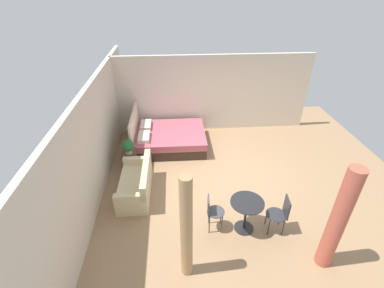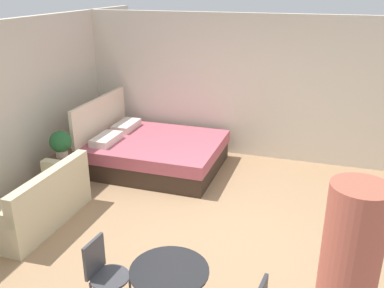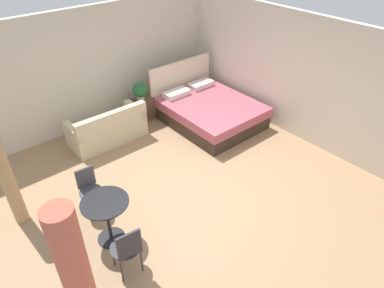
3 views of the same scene
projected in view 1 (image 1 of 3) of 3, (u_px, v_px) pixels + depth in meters
The scene contains 12 objects.
ground_plane at pixel (226, 178), 7.25m from camera, with size 8.68×9.39×0.02m, color #9E7A56.
wall_back at pixel (95, 142), 6.37m from camera, with size 8.68×0.12×2.55m, color beige.
wall_right at pixel (213, 94), 8.99m from camera, with size 0.12×6.39×2.55m, color beige.
bed at pixel (168, 138), 8.47m from camera, with size 1.77×2.18×1.16m.
couch at pixel (137, 184), 6.61m from camera, with size 1.56×0.74×0.79m.
nightstand at pixel (130, 159), 7.55m from camera, with size 0.42×0.36×0.52m.
potted_plant at pixel (128, 146), 7.21m from camera, with size 0.33×0.33×0.41m.
balcony_table at pixel (246, 210), 5.53m from camera, with size 0.68×0.68×0.75m.
cafe_chair_near_window at pixel (281, 212), 5.51m from camera, with size 0.46×0.46×0.86m.
cafe_chair_near_couch at pixel (212, 210), 5.54m from camera, with size 0.40×0.40×0.84m.
curtain_left at pixel (338, 221), 4.56m from camera, with size 0.28×0.28×2.18m.
curtain_right at pixel (186, 230), 4.40m from camera, with size 0.21×0.21×2.18m.
Camera 1 is at (-5.60, 1.33, 4.59)m, focal length 25.45 mm.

